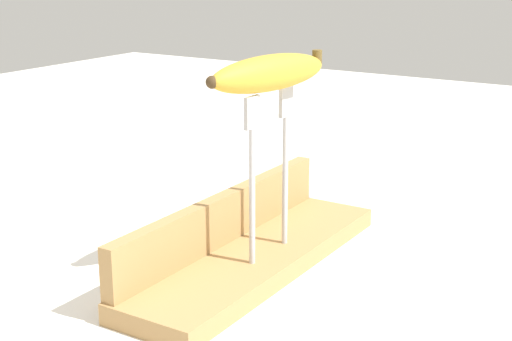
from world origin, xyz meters
The scene contains 6 objects.
ground_plane centered at (0.00, 0.00, 0.00)m, with size 3.00×3.00×0.00m, color silver.
wooden_board centered at (0.00, 0.00, 0.01)m, with size 0.43×0.12×0.02m, color #A87F4C.
board_backstop centered at (0.00, 0.05, 0.05)m, with size 0.42×0.02×0.06m, color #A87F4C.
fork_stand_center centered at (0.00, -0.02, 0.14)m, with size 0.10×0.01×0.20m.
banana_raised_center centered at (0.00, -0.02, 0.24)m, with size 0.19×0.07×0.04m.
fork_fallen_near centered at (0.23, 0.05, 0.00)m, with size 0.15×0.10×0.01m.
Camera 1 is at (-0.73, -0.46, 0.37)m, focal length 53.26 mm.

